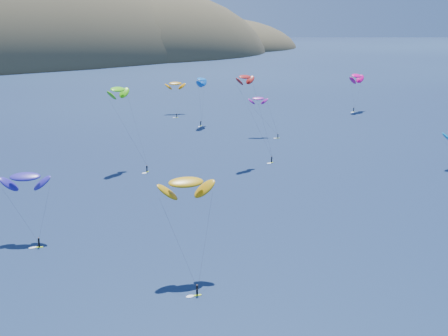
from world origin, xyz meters
TOP-DOWN VIEW (x-y plane):
  - kitesurfer_2 at (-40.77, 51.59)m, footprint 10.53×13.51m
  - kitesurfer_3 at (-17.76, 127.89)m, footprint 9.93×15.14m
  - kitesurfer_4 at (38.53, 171.71)m, footprint 10.14×10.04m
  - kitesurfer_6 at (44.52, 142.34)m, footprint 7.64×12.43m
  - kitesurfer_8 at (116.16, 162.53)m, footprint 12.58×8.89m
  - kitesurfer_9 at (15.74, 111.44)m, footprint 11.31×8.57m
  - kitesurfer_10 at (-58.78, 84.64)m, footprint 10.35×11.66m
  - kitesurfer_11 at (45.18, 203.99)m, footprint 11.91×15.52m

SIDE VIEW (x-z plane):
  - kitesurfer_10 at x=-58.78m, z-range 5.07..20.50m
  - kitesurfer_11 at x=45.18m, z-range 5.31..20.94m
  - kitesurfer_6 at x=44.52m, z-range 5.81..21.39m
  - kitesurfer_8 at x=116.16m, z-range 6.35..25.47m
  - kitesurfer_2 at x=-40.77m, z-range 6.85..26.01m
  - kitesurfer_4 at x=38.53m, z-range 7.75..28.76m
  - kitesurfer_3 at x=-17.76m, z-range 10.17..35.67m
  - kitesurfer_9 at x=15.74m, z-range 11.84..39.95m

